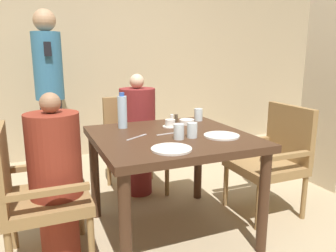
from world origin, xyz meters
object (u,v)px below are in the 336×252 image
object	(u,v)px
diner_in_left_chair	(56,177)
chair_far_side	(134,140)
bowl_small	(187,122)
glass_tall_near	(192,130)
standing_host	(50,88)
plate_main_right	(171,149)
diner_in_far_chair	(138,134)
glass_tall_mid	(198,115)
glass_tall_far	(179,132)
plate_main_left	(222,136)
water_bottle	(122,112)
chair_right_side	(273,156)
teacup_with_saucer	(170,124)
chair_left_side	(33,191)

from	to	relation	value
diner_in_left_chair	chair_far_side	size ratio (longest dim) A/B	1.21
bowl_small	glass_tall_near	distance (m)	0.43
standing_host	plate_main_right	size ratio (longest dim) A/B	7.22
diner_in_far_chair	glass_tall_near	bearing A→B (deg)	-83.77
glass_tall_mid	glass_tall_far	world-z (taller)	same
plate_main_left	glass_tall_near	distance (m)	0.21
plate_main_right	water_bottle	world-z (taller)	water_bottle
diner_in_far_chair	chair_right_side	world-z (taller)	diner_in_far_chair
plate_main_left	bowl_small	size ratio (longest dim) A/B	2.04
standing_host	water_bottle	world-z (taller)	standing_host
diner_in_left_chair	chair_far_side	distance (m)	1.19
diner_in_far_chair	teacup_with_saucer	distance (m)	0.58
standing_host	glass_tall_mid	size ratio (longest dim) A/B	17.10
teacup_with_saucer	glass_tall_near	xyz separation A→B (m)	(0.01, -0.35, 0.03)
glass_tall_mid	teacup_with_saucer	bearing A→B (deg)	-157.60
plate_main_right	glass_tall_near	world-z (taller)	glass_tall_near
diner_in_far_chair	glass_tall_mid	world-z (taller)	diner_in_far_chair
glass_tall_near	glass_tall_far	world-z (taller)	same
plate_main_right	bowl_small	xyz separation A→B (m)	(0.39, 0.61, 0.01)
diner_in_left_chair	diner_in_far_chair	size ratio (longest dim) A/B	0.96
chair_right_side	chair_left_side	bearing A→B (deg)	180.00
plate_main_left	glass_tall_far	size ratio (longest dim) A/B	2.37
glass_tall_near	glass_tall_far	distance (m)	0.09
chair_far_side	standing_host	xyz separation A→B (m)	(-0.68, 0.75, 0.45)
standing_host	glass_tall_mid	bearing A→B (deg)	-50.17
glass_tall_far	chair_far_side	bearing A→B (deg)	90.16
teacup_with_saucer	glass_tall_far	xyz separation A→B (m)	(-0.09, -0.35, 0.03)
chair_far_side	teacup_with_saucer	world-z (taller)	chair_far_side
standing_host	plate_main_right	world-z (taller)	standing_host
plate_main_right	standing_host	bearing A→B (deg)	105.25
water_bottle	plate_main_right	bearing A→B (deg)	-80.63
chair_right_side	standing_host	xyz separation A→B (m)	(-1.59, 1.65, 0.45)
bowl_small	water_bottle	distance (m)	0.52
glass_tall_mid	standing_host	bearing A→B (deg)	129.83
chair_left_side	diner_in_left_chair	bearing A→B (deg)	0.00
chair_left_side	teacup_with_saucer	bearing A→B (deg)	12.54
chair_far_side	bowl_small	distance (m)	0.74
chair_left_side	diner_in_left_chair	world-z (taller)	diner_in_left_chair
plate_main_right	bowl_small	size ratio (longest dim) A/B	2.04
plate_main_left	glass_tall_near	bearing A→B (deg)	164.86
chair_far_side	glass_tall_far	world-z (taller)	chair_far_side
chair_left_side	bowl_small	world-z (taller)	chair_left_side
plate_main_right	glass_tall_far	bearing A→B (deg)	55.17
chair_far_side	diner_in_far_chair	xyz separation A→B (m)	(-0.00, -0.14, 0.09)
standing_host	water_bottle	distance (m)	1.39
diner_in_left_chair	plate_main_left	distance (m)	1.10
bowl_small	standing_host	bearing A→B (deg)	124.06
chair_far_side	glass_tall_mid	xyz separation A→B (m)	(0.40, -0.55, 0.31)
diner_in_left_chair	glass_tall_near	xyz separation A→B (m)	(0.87, -0.13, 0.24)
glass_tall_near	glass_tall_mid	xyz separation A→B (m)	(0.30, 0.48, 0.00)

